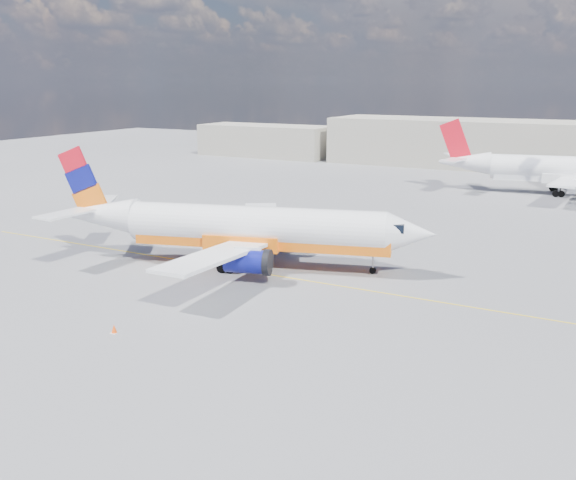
% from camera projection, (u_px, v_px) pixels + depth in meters
% --- Properties ---
extents(ground, '(240.00, 240.00, 0.00)m').
position_uv_depth(ground, '(304.00, 295.00, 44.59)').
color(ground, '#5E5E63').
rests_on(ground, ground).
extents(taxi_line, '(70.00, 0.15, 0.01)m').
position_uv_depth(taxi_line, '(322.00, 283.00, 47.15)').
color(taxi_line, yellow).
rests_on(taxi_line, ground).
extents(terminal_main, '(70.00, 14.00, 8.00)m').
position_uv_depth(terminal_main, '(538.00, 146.00, 105.36)').
color(terminal_main, '#A8A190').
rests_on(terminal_main, ground).
extents(terminal_annex, '(26.00, 10.00, 6.00)m').
position_uv_depth(terminal_annex, '(266.00, 141.00, 126.08)').
color(terminal_annex, '#A8A190').
rests_on(terminal_annex, ground).
extents(main_jet, '(30.98, 23.61, 9.37)m').
position_uv_depth(main_jet, '(244.00, 228.00, 50.80)').
color(main_jet, white).
rests_on(main_jet, ground).
extents(second_jet, '(31.80, 24.55, 9.59)m').
position_uv_depth(second_jet, '(566.00, 170.00, 83.02)').
color(second_jet, white).
rests_on(second_jet, ground).
extents(traffic_cone, '(0.39, 0.39, 0.54)m').
position_uv_depth(traffic_cone, '(114.00, 329.00, 37.75)').
color(traffic_cone, white).
rests_on(traffic_cone, ground).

